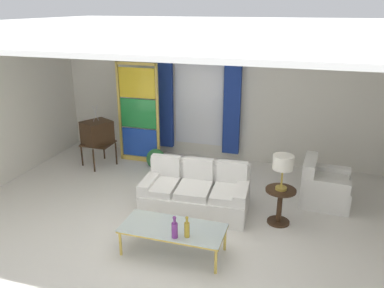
% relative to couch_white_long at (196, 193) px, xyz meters
% --- Properties ---
extents(ground_plane, '(16.00, 16.00, 0.00)m').
position_rel_couch_white_long_xyz_m(ground_plane, '(-0.26, -0.56, -0.30)').
color(ground_plane, white).
extents(wall_rear, '(8.00, 0.12, 3.00)m').
position_rel_couch_white_long_xyz_m(wall_rear, '(-0.26, 2.50, 1.20)').
color(wall_rear, white).
rests_on(wall_rear, ground).
extents(ceiling_slab, '(8.00, 7.60, 0.04)m').
position_rel_couch_white_long_xyz_m(ceiling_slab, '(-0.26, 0.24, 2.72)').
color(ceiling_slab, white).
extents(curtained_window, '(2.00, 0.17, 2.70)m').
position_rel_couch_white_long_xyz_m(curtained_window, '(-0.66, 2.34, 1.44)').
color(curtained_window, white).
rests_on(curtained_window, ground).
extents(couch_white_long, '(1.81, 1.03, 0.86)m').
position_rel_couch_white_long_xyz_m(couch_white_long, '(0.00, 0.00, 0.00)').
color(couch_white_long, white).
rests_on(couch_white_long, ground).
extents(coffee_table, '(1.45, 0.63, 0.41)m').
position_rel_couch_white_long_xyz_m(coffee_table, '(0.05, -1.30, 0.07)').
color(coffee_table, silver).
rests_on(coffee_table, ground).
extents(bottle_blue_decanter, '(0.07, 0.07, 0.31)m').
position_rel_couch_white_long_xyz_m(bottle_blue_decanter, '(0.30, -1.46, 0.23)').
color(bottle_blue_decanter, gold).
rests_on(bottle_blue_decanter, coffee_table).
extents(bottle_crystal_tall, '(0.08, 0.08, 0.32)m').
position_rel_couch_white_long_xyz_m(bottle_crystal_tall, '(0.15, -1.53, 0.23)').
color(bottle_crystal_tall, '#753384').
rests_on(bottle_crystal_tall, coffee_table).
extents(vintage_tv, '(0.72, 0.75, 1.35)m').
position_rel_couch_white_long_xyz_m(vintage_tv, '(-2.58, 1.25, 0.42)').
color(vintage_tv, '#382314').
rests_on(vintage_tv, ground).
extents(armchair_white, '(0.87, 0.86, 0.80)m').
position_rel_couch_white_long_xyz_m(armchair_white, '(2.06, 0.88, -0.02)').
color(armchair_white, white).
rests_on(armchair_white, ground).
extents(stained_glass_divider, '(0.95, 0.05, 2.20)m').
position_rel_couch_white_long_xyz_m(stained_glass_divider, '(-1.83, 1.73, 0.75)').
color(stained_glass_divider, gold).
rests_on(stained_glass_divider, ground).
extents(peacock_figurine, '(0.44, 0.60, 0.50)m').
position_rel_couch_white_long_xyz_m(peacock_figurine, '(-1.33, 1.35, -0.08)').
color(peacock_figurine, beige).
rests_on(peacock_figurine, ground).
extents(round_side_table, '(0.48, 0.48, 0.59)m').
position_rel_couch_white_long_xyz_m(round_side_table, '(1.40, -0.05, 0.05)').
color(round_side_table, '#382314').
rests_on(round_side_table, ground).
extents(table_lamp_brass, '(0.32, 0.32, 0.57)m').
position_rel_couch_white_long_xyz_m(table_lamp_brass, '(1.40, -0.05, 0.72)').
color(table_lamp_brass, '#B29338').
rests_on(table_lamp_brass, round_side_table).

